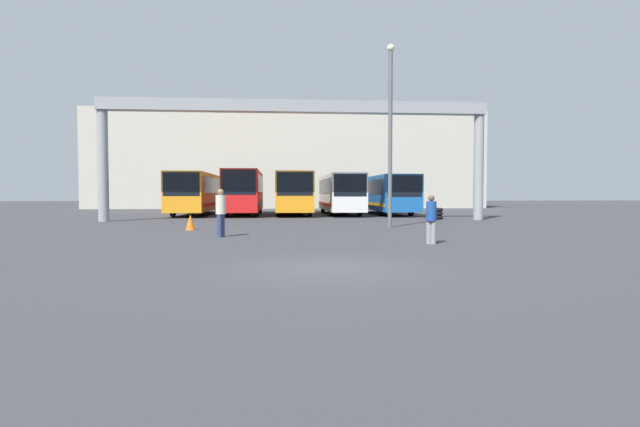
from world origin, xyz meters
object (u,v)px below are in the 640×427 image
Objects in this scene: bus_slot_1 at (244,190)px; lamp_post at (390,129)px; bus_slot_2 at (293,191)px; bus_slot_3 at (340,192)px; bus_slot_0 at (197,191)px; tire_stack at (435,214)px; traffic_cone at (190,222)px; pedestrian_far_center at (221,211)px; pedestrian_near_left at (431,218)px; bus_slot_4 at (386,192)px.

bus_slot_1 is 1.20× the size of lamp_post.
bus_slot_2 is 3.69m from bus_slot_3.
tire_stack is (16.14, -8.27, -1.44)m from bus_slot_0.
bus_slot_0 is 16.80m from traffic_cone.
bus_slot_2 reaches higher than pedestrian_far_center.
tire_stack is (4.91, 15.17, -0.48)m from pedestrian_near_left.
bus_slot_0 is 26.01m from pedestrian_near_left.
bus_slot_3 is at bearing 62.00° from traffic_cone.
bus_slot_4 is at bearing 78.62° from lamp_post.
bus_slot_0 is at bearing 178.46° from bus_slot_3.
bus_slot_2 reaches higher than traffic_cone.
tire_stack is (13.74, 8.30, 0.01)m from traffic_cone.
bus_slot_2 is at bearing 138.61° from tire_stack.
bus_slot_0 reaches higher than bus_slot_4.
bus_slot_2 is 0.94× the size of bus_slot_4.
pedestrian_near_left is 0.18× the size of lamp_post.
traffic_cone is at bearing -173.47° from lamp_post.
lamp_post reaches higher than pedestrian_near_left.
pedestrian_near_left is at bearing -37.90° from traffic_cone.
bus_slot_4 is at bearing 3.99° from bus_slot_1.
tire_stack is 0.12× the size of lamp_post.
bus_slot_2 is at bearing 72.79° from traffic_cone.
bus_slot_0 is at bearing 152.88° from tire_stack.
lamp_post reaches higher than bus_slot_2.
bus_slot_4 is at bearing -179.74° from pedestrian_far_center.
bus_slot_2 is (7.37, -0.53, 0.02)m from bus_slot_0.
bus_slot_2 reaches higher than pedestrian_near_left.
bus_slot_2 is at bearing -177.07° from bus_slot_4.
lamp_post is (11.64, -15.51, 2.92)m from bus_slot_0.
lamp_post is (-3.09, -15.35, 3.01)m from bus_slot_4.
lamp_post is (7.96, -14.58, 2.83)m from bus_slot_1.
lamp_post is (0.59, -15.21, 2.97)m from bus_slot_3.
bus_slot_4 is (11.05, 0.77, -0.18)m from bus_slot_1.
bus_slot_3 is at bearing -1.54° from bus_slot_0.
bus_slot_1 is at bearing -175.12° from bus_slot_3.
bus_slot_4 is 11.54× the size of tire_stack.
bus_slot_1 is 15.77m from traffic_cone.
bus_slot_0 is at bearing 179.39° from bus_slot_4.
tire_stack is (12.46, -7.34, -1.53)m from bus_slot_1.
bus_slot_1 is 3.71m from bus_slot_2.
pedestrian_near_left is at bearing -71.47° from bus_slot_1.
bus_slot_1 is 19.33m from pedestrian_far_center.
bus_slot_2 is at bearing -176.33° from bus_slot_3.
pedestrian_far_center is 7.75m from pedestrian_near_left.
bus_slot_2 reaches higher than bus_slot_0.
bus_slot_2 is at bearing 105.94° from lamp_post.
bus_slot_0 is 3.80m from bus_slot_1.
bus_slot_3 is 15.51m from lamp_post.
bus_slot_4 is at bearing -68.85° from pedestrian_near_left.
bus_slot_3 reaches higher than bus_slot_4.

